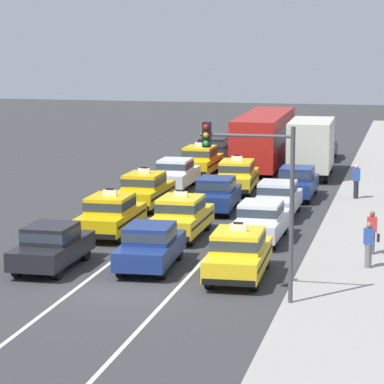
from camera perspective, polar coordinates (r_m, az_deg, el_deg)
The scene contains 26 objects.
ground_plane at distance 31.62m, azimuth -4.09°, elevation -5.87°, with size 160.00×160.00×0.00m, color #353538.
lane_stripe_left_center at distance 50.95m, azimuth 0.76°, elevation 0.07°, with size 0.14×80.00×0.01m, color silver.
lane_stripe_center_right at distance 50.38m, azimuth 4.32°, elevation -0.07°, with size 0.14×80.00×0.01m, color silver.
sidewalk_curb at distance 44.94m, azimuth 10.43°, elevation -1.28°, with size 4.00×90.00×0.15m, color #9E9993.
sedan_left_nearest at distance 34.82m, azimuth -8.15°, elevation -3.06°, with size 1.77×4.31×1.58m.
taxi_left_second at distance 40.07m, azimuth -4.73°, elevation -1.29°, with size 1.85×4.57×1.96m.
taxi_left_third at distance 46.05m, azimuth -2.76°, elevation 0.14°, with size 1.87×4.58×1.96m.
sedan_left_fourth at distance 51.50m, azimuth -0.96°, elevation 1.12°, with size 1.77×4.30×1.58m.
taxi_left_fifth at distance 56.34m, azimuth 0.48°, elevation 1.88°, with size 1.88×4.58×1.96m.
sedan_left_sixth at distance 61.49m, azimuth 1.26°, elevation 2.49°, with size 1.83×4.33×1.58m.
sedan_center_nearest at distance 34.51m, azimuth -2.44°, elevation -3.08°, with size 1.97×4.38×1.58m.
taxi_center_second at distance 39.60m, azimuth -0.64°, elevation -1.39°, with size 1.82×4.56×1.96m.
sedan_center_third at distance 45.17m, azimuth 1.42°, elevation -0.07°, with size 1.94×4.37×1.58m.
taxi_center_fourth at distance 50.42m, azimuth 2.62°, elevation 0.96°, with size 2.07×4.65×1.96m.
bus_center_fifth at distance 59.84m, azimuth 4.21°, elevation 3.21°, with size 2.73×11.25×3.22m.
sedan_center_sixth at distance 68.33m, azimuth 5.32°, elevation 3.16°, with size 1.90×4.36×1.58m.
taxi_right_nearest at distance 33.15m, azimuth 2.71°, elevation -3.56°, with size 1.96×4.62×1.96m.
sedan_right_second at distance 38.97m, azimuth 4.02°, elevation -1.64°, with size 1.80×4.32×1.58m.
sedan_right_third at distance 44.10m, azimuth 4.99°, elevation -0.34°, with size 1.77×4.31×1.58m.
sedan_right_fourth at distance 48.87m, azimuth 6.11°, elevation 0.61°, with size 1.76×4.30×1.58m.
box_truck_right_fifth at distance 56.15m, azimuth 6.99°, elevation 2.71°, with size 2.44×7.02×3.27m.
sedan_right_sixth at distance 63.74m, azimuth 7.54°, elevation 2.66°, with size 1.81×4.32×1.58m.
pedestrian_near_crosswalk at distance 48.39m, azimuth 9.51°, elevation 0.62°, with size 0.36×0.24×1.67m.
pedestrian_by_storefront at distance 36.61m, azimuth 10.41°, elevation -2.34°, with size 0.47×0.24×1.60m.
pedestrian_trailing at distance 34.53m, azimuth 10.21°, elevation -3.03°, with size 0.36×0.24×1.61m.
traffic_light_pole at distance 29.42m, azimuth 3.97°, elevation 0.59°, with size 2.87×0.33×5.58m.
Camera 1 is at (8.99, -29.13, 8.38)m, focal length 91.93 mm.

